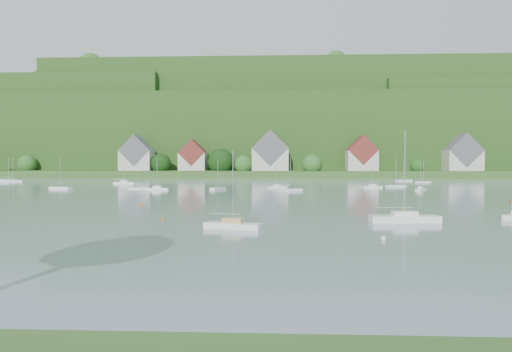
# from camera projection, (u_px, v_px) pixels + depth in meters

# --- Properties ---
(ground) EXTENTS (600.00, 600.00, 0.00)m
(ground) POSITION_uv_depth(u_px,v_px,m) (108.00, 306.00, 22.69)
(ground) COLOR slate
(ground) RESTS_ON ground
(far_shore_strip) EXTENTS (600.00, 60.00, 3.00)m
(far_shore_strip) POSITION_uv_depth(u_px,v_px,m) (260.00, 173.00, 222.35)
(far_shore_strip) COLOR #2C4D1C
(far_shore_strip) RESTS_ON ground
(forested_ridge) EXTENTS (620.00, 181.22, 69.89)m
(forested_ridge) POSITION_uv_depth(u_px,v_px,m) (265.00, 136.00, 290.15)
(forested_ridge) COLOR #193A12
(forested_ridge) RESTS_ON ground
(village_building_0) EXTENTS (14.00, 10.40, 16.00)m
(village_building_0) POSITION_uv_depth(u_px,v_px,m) (137.00, 156.00, 211.62)
(village_building_0) COLOR #BCB8AC
(village_building_0) RESTS_ON far_shore_strip
(village_building_1) EXTENTS (12.00, 9.36, 14.00)m
(village_building_1) POSITION_uv_depth(u_px,v_px,m) (193.00, 158.00, 212.50)
(village_building_1) COLOR #BCB8AC
(village_building_1) RESTS_ON far_shore_strip
(village_building_2) EXTENTS (16.00, 11.44, 18.00)m
(village_building_2) POSITION_uv_depth(u_px,v_px,m) (270.00, 154.00, 209.87)
(village_building_2) COLOR #BCB8AC
(village_building_2) RESTS_ON far_shore_strip
(village_building_3) EXTENTS (13.00, 10.40, 15.50)m
(village_building_3) POSITION_uv_depth(u_px,v_px,m) (361.00, 156.00, 206.09)
(village_building_3) COLOR #BCB8AC
(village_building_3) RESTS_ON far_shore_strip
(village_building_4) EXTENTS (15.00, 10.40, 16.50)m
(village_building_4) POSITION_uv_depth(u_px,v_px,m) (462.00, 156.00, 208.04)
(village_building_4) COLOR #BCB8AC
(village_building_4) RESTS_ON far_shore_strip
(near_sailboat_2) EXTENTS (6.27, 3.32, 8.15)m
(near_sailboat_2) POSITION_uv_depth(u_px,v_px,m) (233.00, 224.00, 48.89)
(near_sailboat_2) COLOR white
(near_sailboat_2) RESTS_ON ground
(near_sailboat_4) EXTENTS (7.94, 2.61, 10.58)m
(near_sailboat_4) POSITION_uv_depth(u_px,v_px,m) (404.00, 218.00, 54.03)
(near_sailboat_4) COLOR white
(near_sailboat_4) RESTS_ON ground
(mooring_buoy_0) EXTENTS (0.38, 0.38, 0.38)m
(mooring_buoy_0) POSITION_uv_depth(u_px,v_px,m) (162.00, 220.00, 56.20)
(mooring_buoy_0) COLOR orange
(mooring_buoy_0) RESTS_ON ground
(mooring_buoy_1) EXTENTS (0.49, 0.49, 0.49)m
(mooring_buoy_1) POSITION_uv_depth(u_px,v_px,m) (383.00, 240.00, 41.71)
(mooring_buoy_1) COLOR silver
(mooring_buoy_1) RESTS_ON ground
(mooring_buoy_2) EXTENTS (0.44, 0.44, 0.44)m
(mooring_buoy_2) POSITION_uv_depth(u_px,v_px,m) (404.00, 212.00, 65.48)
(mooring_buoy_2) COLOR orange
(mooring_buoy_2) RESTS_ON ground
(mooring_buoy_3) EXTENTS (0.49, 0.49, 0.49)m
(mooring_buoy_3) POSITION_uv_depth(u_px,v_px,m) (141.00, 205.00, 75.13)
(mooring_buoy_3) COLOR orange
(mooring_buoy_3) RESTS_ON ground
(far_sailboat_cluster) EXTENTS (200.99, 62.52, 8.71)m
(far_sailboat_cluster) POSITION_uv_depth(u_px,v_px,m) (277.00, 184.00, 137.78)
(far_sailboat_cluster) COLOR white
(far_sailboat_cluster) RESTS_ON ground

